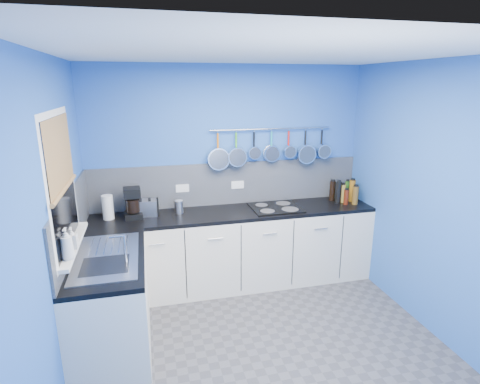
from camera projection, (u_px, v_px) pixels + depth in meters
name	position (u px, v px, depth m)	size (l,w,h in m)	color
floor	(265.00, 348.00, 3.46)	(3.20, 3.00, 0.02)	#47474C
ceiling	(272.00, 51.00, 2.78)	(3.20, 3.00, 0.02)	white
wall_back	(229.00, 175.00, 4.53)	(3.20, 0.02, 2.50)	blue
wall_front	(373.00, 325.00, 1.71)	(3.20, 0.02, 2.50)	blue
wall_left	(53.00, 234.00, 2.75)	(0.02, 3.00, 2.50)	blue
wall_right	(437.00, 202.00, 3.49)	(0.02, 3.00, 2.50)	blue
backsplash_back	(229.00, 183.00, 4.54)	(3.20, 0.02, 0.50)	slate
backsplash_left	(72.00, 219.00, 3.34)	(0.02, 1.80, 0.50)	slate
cabinet_run_back	(235.00, 249.00, 4.46)	(3.20, 0.60, 0.86)	silver
worktop_back	(235.00, 213.00, 4.34)	(3.20, 0.60, 0.04)	black
cabinet_run_left	(112.00, 306.00, 3.32)	(0.60, 1.20, 0.86)	silver
worktop_left	(107.00, 259.00, 3.20)	(0.60, 1.20, 0.04)	black
window_frame	(62.00, 183.00, 2.95)	(0.01, 1.00, 1.10)	white
window_glass	(62.00, 183.00, 2.95)	(0.01, 0.90, 1.00)	black
bamboo_blind	(60.00, 154.00, 2.90)	(0.01, 0.90, 0.55)	#9D7752
window_sill	(73.00, 244.00, 3.10)	(0.10, 0.98, 0.03)	white
sink_unit	(107.00, 256.00, 3.19)	(0.50, 0.95, 0.01)	silver
mixer_tap	(125.00, 249.00, 3.03)	(0.12, 0.08, 0.26)	silver
socket_left	(182.00, 188.00, 4.40)	(0.15, 0.01, 0.09)	white
socket_right	(238.00, 185.00, 4.55)	(0.15, 0.01, 0.09)	white
pot_rail	(272.00, 129.00, 4.45)	(0.02, 0.02, 1.45)	silver
soap_bottle_a	(67.00, 244.00, 2.78)	(0.09, 0.09, 0.24)	white
soap_bottle_b	(72.00, 238.00, 2.97)	(0.08, 0.08, 0.17)	white
paper_towel	(108.00, 207.00, 4.05)	(0.11, 0.11, 0.26)	white
coffee_maker	(133.00, 203.00, 4.07)	(0.18, 0.20, 0.33)	black
toaster	(145.00, 208.00, 4.18)	(0.26, 0.15, 0.17)	silver
canister	(179.00, 207.00, 4.26)	(0.10, 0.10, 0.14)	silver
hob	(276.00, 208.00, 4.44)	(0.56, 0.49, 0.01)	black
pan_0	(218.00, 150.00, 4.35)	(0.26, 0.08, 0.45)	silver
pan_1	(236.00, 148.00, 4.39)	(0.22, 0.10, 0.41)	silver
pan_2	(254.00, 144.00, 4.43)	(0.15, 0.07, 0.34)	silver
pan_3	(271.00, 145.00, 4.49)	(0.19, 0.07, 0.38)	silver
pan_4	(289.00, 143.00, 4.53)	(0.15, 0.10, 0.34)	silver
pan_5	(305.00, 146.00, 4.59)	(0.23, 0.10, 0.42)	silver
pan_6	(322.00, 143.00, 4.63)	(0.17, 0.13, 0.36)	silver
condiment_0	(347.00, 190.00, 4.76)	(0.05, 0.05, 0.23)	#265919
condiment_1	(340.00, 195.00, 4.74)	(0.07, 0.07, 0.12)	#3F721E
condiment_2	(332.00, 191.00, 4.71)	(0.07, 0.07, 0.24)	black
condiment_3	(352.00, 191.00, 4.66)	(0.07, 0.07, 0.27)	#8C5914
condiment_4	(343.00, 193.00, 4.64)	(0.07, 0.07, 0.22)	olive
condiment_5	(338.00, 192.00, 4.61)	(0.07, 0.07, 0.26)	black
condiment_6	(355.00, 195.00, 4.56)	(0.07, 0.07, 0.22)	brown
condiment_7	(346.00, 197.00, 4.55)	(0.06, 0.06, 0.18)	#4C190C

